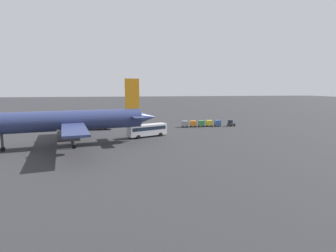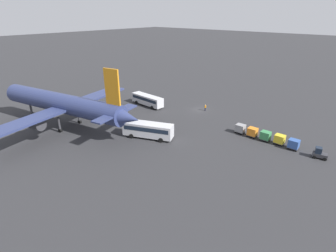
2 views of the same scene
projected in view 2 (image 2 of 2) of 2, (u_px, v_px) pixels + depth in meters
The scene contains 11 objects.
ground_plane at pixel (200, 110), 72.20m from camera, with size 600.00×600.00×0.00m, color #2D2D30.
airplane at pixel (63, 104), 59.32m from camera, with size 41.89×36.03×15.08m.
shuttle_bus_near at pixel (147, 99), 74.75m from camera, with size 10.73×3.36×3.01m.
shuttle_bus_far at pixel (148, 129), 55.55m from camera, with size 10.93×6.81×3.30m.
baggage_tug at pixel (319, 153), 48.13m from camera, with size 2.64×2.13×2.10m.
worker_person at pixel (205, 108), 71.22m from camera, with size 0.38×0.38×1.74m.
cargo_cart_blue at pixel (294, 144), 51.04m from camera, with size 2.01×1.70×2.06m.
cargo_cart_yellow at pixel (280, 139), 52.97m from camera, with size 2.01×1.70×2.06m.
cargo_cart_green at pixel (265, 135), 54.48m from camera, with size 2.01×1.70×2.06m.
cargo_cart_orange at pixel (252, 132), 56.15m from camera, with size 2.01×1.70×2.06m.
cargo_cart_grey at pixel (240, 128), 57.86m from camera, with size 2.01×1.70×2.06m.
Camera 2 is at (-37.87, 57.06, 24.89)m, focal length 28.00 mm.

